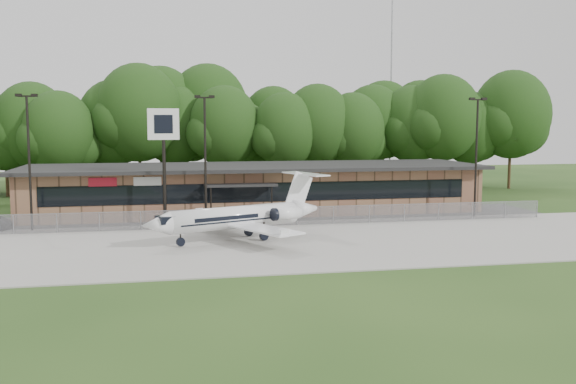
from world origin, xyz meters
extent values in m
plane|color=#234017|center=(0.00, 0.00, 0.00)|extent=(160.00, 160.00, 0.00)
cube|color=#9E9B93|center=(0.00, 8.00, 0.04)|extent=(64.00, 18.00, 0.08)
cube|color=#383835|center=(0.00, 19.50, 0.03)|extent=(50.00, 9.00, 0.06)
cube|color=#8A6445|center=(0.00, 24.00, 2.00)|extent=(40.00, 10.00, 4.00)
cube|color=black|center=(0.00, 18.98, 2.30)|extent=(36.00, 0.08, 1.60)
cube|color=black|center=(0.00, 23.50, 4.15)|extent=(41.00, 11.50, 0.30)
cube|color=black|center=(-2.00, 18.40, 3.00)|extent=(6.00, 1.60, 0.20)
cube|color=red|center=(-13.00, 18.95, 3.40)|extent=(2.20, 0.06, 0.70)
cube|color=silver|center=(-9.50, 18.95, 3.40)|extent=(2.20, 0.06, 0.70)
cube|color=gray|center=(0.00, 15.00, 0.75)|extent=(46.00, 0.03, 1.50)
cube|color=gray|center=(0.00, 15.00, 1.50)|extent=(46.00, 0.04, 0.04)
cylinder|color=gray|center=(22.00, 48.00, 12.50)|extent=(0.20, 0.20, 25.00)
cylinder|color=black|center=(-18.00, 16.50, 5.00)|extent=(0.18, 0.18, 10.00)
cube|color=black|center=(-18.00, 16.50, 10.05)|extent=(1.20, 0.12, 0.12)
cube|color=black|center=(-18.55, 16.50, 10.12)|extent=(0.45, 0.30, 0.22)
cube|color=black|center=(-17.45, 16.50, 10.12)|extent=(0.45, 0.30, 0.22)
cylinder|color=black|center=(-5.00, 16.50, 5.00)|extent=(0.18, 0.18, 10.00)
cube|color=black|center=(-5.00, 16.50, 10.05)|extent=(1.20, 0.12, 0.12)
cube|color=black|center=(-5.55, 16.50, 10.12)|extent=(0.45, 0.30, 0.22)
cube|color=black|center=(-4.45, 16.50, 10.12)|extent=(0.45, 0.30, 0.22)
cylinder|color=black|center=(18.00, 16.50, 5.00)|extent=(0.18, 0.18, 10.00)
cube|color=black|center=(18.00, 16.50, 10.05)|extent=(1.20, 0.12, 0.12)
cube|color=black|center=(17.45, 16.50, 10.12)|extent=(0.45, 0.30, 0.22)
cube|color=black|center=(18.55, 16.50, 10.12)|extent=(0.45, 0.30, 0.22)
cylinder|color=white|center=(-3.60, 9.18, 1.62)|extent=(9.38, 4.98, 1.52)
cone|color=white|center=(-8.89, 7.03, 1.62)|extent=(2.33, 2.12, 1.52)
cone|color=white|center=(1.77, 11.36, 1.76)|extent=(2.51, 2.20, 1.52)
cube|color=white|center=(-1.98, 6.45, 1.19)|extent=(4.08, 6.07, 0.11)
cube|color=white|center=(-4.34, 12.26, 1.19)|extent=(4.08, 6.07, 0.11)
cylinder|color=white|center=(0.02, 9.36, 1.76)|extent=(2.26, 1.58, 0.86)
cylinder|color=white|center=(-0.88, 11.57, 1.76)|extent=(2.26, 1.58, 0.86)
cube|color=white|center=(1.33, 11.18, 3.14)|extent=(2.22, 1.00, 2.86)
cube|color=white|center=(1.86, 11.39, 4.33)|extent=(2.79, 4.52, 0.10)
cube|color=black|center=(-8.27, 7.28, 1.88)|extent=(1.31, 1.41, 0.48)
cube|color=black|center=(-2.02, 9.82, 0.33)|extent=(1.56, 2.40, 0.67)
cylinder|color=black|center=(-7.30, 7.68, 0.33)|extent=(0.74, 0.74, 0.21)
cylinder|color=black|center=(-8.17, 16.80, 4.38)|extent=(0.28, 0.28, 8.77)
cube|color=silver|center=(-8.17, 16.80, 8.00)|extent=(2.43, 0.48, 2.41)
cube|color=black|center=(-8.16, 16.66, 8.00)|extent=(1.42, 0.16, 1.42)
camera|label=1|loc=(-8.61, -33.87, 8.08)|focal=40.00mm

